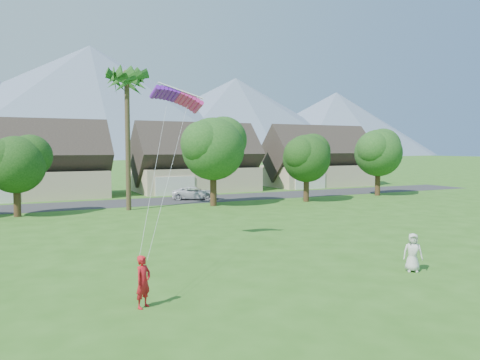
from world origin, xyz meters
TOP-DOWN VIEW (x-y plane):
  - ground at (0.00, 0.00)m, footprint 500.00×500.00m
  - street at (0.00, 34.00)m, footprint 90.00×7.00m
  - kite_flyer at (-7.35, 2.71)m, footprint 0.81×0.75m
  - watcher at (4.78, 2.05)m, footprint 1.02×0.94m
  - parked_car at (6.38, 34.00)m, footprint 5.39×4.01m
  - mountain_ridge at (10.40, 260.00)m, footprint 540.00×240.00m
  - houses_row at (0.49, 42.99)m, footprint 72.75×8.19m
  - tree_row at (-1.14, 27.92)m, footprint 62.27×6.67m
  - fan_palm at (-2.00, 28.50)m, footprint 3.00×3.00m
  - parafoil_kite at (-2.96, 11.86)m, footprint 2.81×1.04m

SIDE VIEW (x-z plane):
  - ground at x=0.00m, z-range 0.00..0.00m
  - street at x=0.00m, z-range 0.00..0.01m
  - parked_car at x=6.38m, z-range 0.00..1.36m
  - watcher at x=4.78m, z-range 0.00..1.74m
  - kite_flyer at x=-7.35m, z-range 0.00..1.85m
  - houses_row at x=0.49m, z-range -0.99..7.87m
  - tree_row at x=-1.14m, z-range 0.66..9.11m
  - parafoil_kite at x=-2.96m, z-range 8.19..8.69m
  - fan_palm at x=-2.00m, z-range 4.90..18.70m
  - mountain_ridge at x=10.40m, z-range -5.93..64.07m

